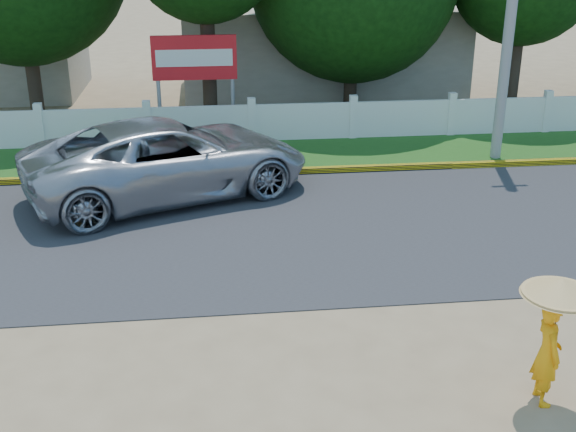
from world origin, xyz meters
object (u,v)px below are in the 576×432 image
object	(u,v)px
vehicle	(169,159)
billboard	(195,63)
utility_pole	(510,23)
monk_with_parasol	(554,322)

from	to	relation	value
vehicle	billboard	size ratio (longest dim) A/B	2.22
utility_pole	monk_with_parasol	xyz separation A→B (m)	(-3.50, -10.53, -2.42)
billboard	utility_pole	bearing A→B (deg)	-23.39
vehicle	monk_with_parasol	world-z (taller)	monk_with_parasol
utility_pole	billboard	bearing A→B (deg)	156.61
billboard	vehicle	bearing A→B (deg)	-96.55
utility_pole	billboard	size ratio (longest dim) A/B	2.45
utility_pole	vehicle	size ratio (longest dim) A/B	1.10
utility_pole	billboard	world-z (taller)	utility_pole
utility_pole	monk_with_parasol	bearing A→B (deg)	-108.39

